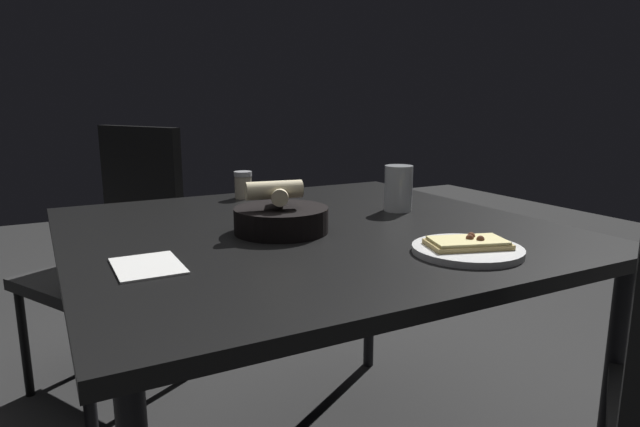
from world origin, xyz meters
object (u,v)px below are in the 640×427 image
object	(u,v)px
dining_table	(310,247)
pepper_shaker	(243,186)
beer_glass	(398,191)
chair_near	(120,245)
pizza_plate	(467,248)
bread_basket	(281,217)

from	to	relation	value
dining_table	pepper_shaker	xyz separation A→B (m)	(-0.45, -0.01, 0.09)
dining_table	beer_glass	xyz separation A→B (m)	(-0.05, 0.31, 0.11)
chair_near	beer_glass	bearing A→B (deg)	39.80
pizza_plate	bread_basket	xyz separation A→B (m)	(-0.34, -0.26, 0.03)
pizza_plate	beer_glass	distance (m)	0.45
pizza_plate	bread_basket	bearing A→B (deg)	-142.38
dining_table	chair_near	xyz separation A→B (m)	(-0.84, -0.35, -0.15)
pepper_shaker	chair_near	world-z (taller)	chair_near
beer_glass	bread_basket	bearing A→B (deg)	-78.60
dining_table	bread_basket	bearing A→B (deg)	-73.41
bread_basket	dining_table	bearing A→B (deg)	106.59
pizza_plate	beer_glass	size ratio (longest dim) A/B	1.75
pizza_plate	chair_near	bearing A→B (deg)	-156.68
dining_table	bread_basket	world-z (taller)	bread_basket
bread_basket	beer_glass	xyz separation A→B (m)	(-0.08, 0.40, 0.02)
pepper_shaker	chair_near	distance (m)	0.57
bread_basket	pepper_shaker	size ratio (longest dim) A/B	2.59
dining_table	bread_basket	distance (m)	0.13
bread_basket	beer_glass	size ratio (longest dim) A/B	1.74
beer_glass	chair_near	size ratio (longest dim) A/B	0.14
bread_basket	pepper_shaker	xyz separation A→B (m)	(-0.48, 0.08, 0.00)
pizza_plate	beer_glass	xyz separation A→B (m)	(-0.42, 0.13, 0.05)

